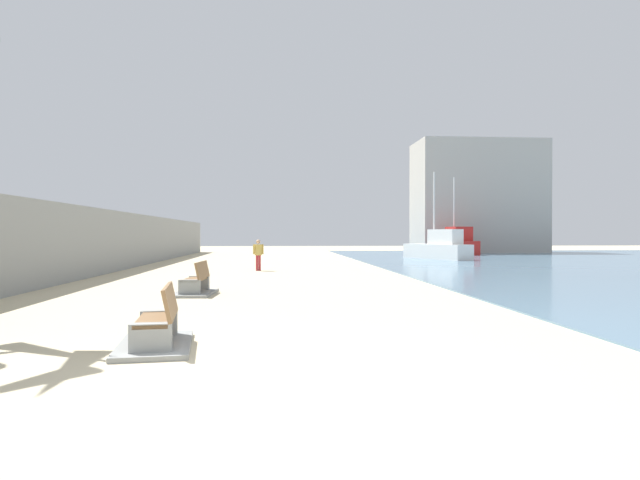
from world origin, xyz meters
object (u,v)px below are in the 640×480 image
(bench_far, at_px, (196,287))
(boat_far_right, at_px, (438,248))
(person_walking, at_px, (258,253))
(boat_nearest, at_px, (456,244))
(bench_near, at_px, (157,333))

(bench_far, distance_m, boat_far_right, 25.82)
(person_walking, bearing_deg, bench_far, -98.07)
(person_walking, bearing_deg, boat_nearest, 50.30)
(boat_nearest, height_order, boat_far_right, boat_nearest)
(bench_near, height_order, bench_far, same)
(boat_nearest, bearing_deg, person_walking, -129.70)
(person_walking, xyz_separation_m, boat_far_right, (12.29, 11.11, -0.05))
(boat_far_right, bearing_deg, person_walking, -137.89)
(bench_far, xyz_separation_m, boat_nearest, (17.88, 30.42, 0.70))
(boat_far_right, bearing_deg, boat_nearest, 64.65)
(boat_nearest, xyz_separation_m, boat_far_right, (-4.08, -8.60, -0.10))
(bench_far, height_order, person_walking, person_walking)
(boat_nearest, distance_m, boat_far_right, 9.52)
(bench_near, distance_m, boat_nearest, 42.05)
(bench_far, xyz_separation_m, boat_far_right, (13.80, 21.82, 0.59))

